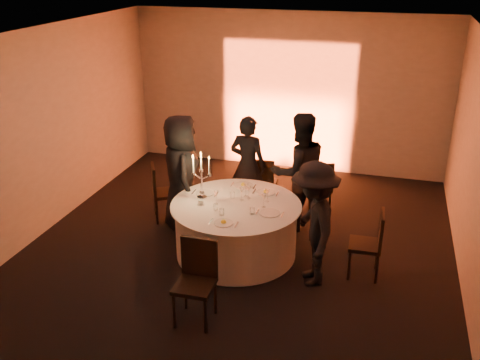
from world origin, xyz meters
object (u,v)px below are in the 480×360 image
(chair_left, at_px, (161,189))
(coffee_cup, at_px, (201,202))
(chair_back_right, at_px, (318,186))
(chair_right, at_px, (371,241))
(candelabra, at_px, (202,182))
(chair_front, at_px, (197,276))
(guest_left, at_px, (181,173))
(guest_right, at_px, (314,224))
(guest_back_right, at_px, (299,172))
(chair_back_left, at_px, (263,180))
(banquet_table, at_px, (236,229))
(guest_back_left, at_px, (248,166))

(chair_left, height_order, coffee_cup, chair_left)
(chair_left, bearing_deg, chair_back_right, -99.34)
(chair_right, height_order, candelabra, candelabra)
(chair_front, relative_size, guest_left, 0.55)
(guest_right, bearing_deg, chair_right, 95.57)
(guest_back_right, bearing_deg, guest_right, 74.31)
(chair_back_right, relative_size, guest_back_right, 0.51)
(guest_back_right, bearing_deg, guest_left, -16.14)
(chair_back_left, xyz_separation_m, coffee_cup, (-0.48, -1.69, 0.31))
(chair_back_left, distance_m, guest_back_right, 0.93)
(banquet_table, distance_m, chair_left, 1.60)
(chair_back_right, bearing_deg, chair_back_left, -31.11)
(guest_left, height_order, guest_back_right, guest_back_right)
(chair_left, height_order, guest_left, guest_left)
(guest_left, bearing_deg, guest_back_right, -101.23)
(chair_back_right, distance_m, coffee_cup, 2.18)
(chair_back_right, bearing_deg, coffee_cup, 20.94)
(chair_back_left, relative_size, chair_right, 0.95)
(chair_back_left, height_order, guest_right, guest_right)
(chair_back_right, bearing_deg, guest_left, -2.24)
(chair_right, xyz_separation_m, candelabra, (-2.36, 0.12, 0.49))
(chair_left, relative_size, chair_back_left, 1.05)
(guest_back_left, relative_size, guest_right, 1.00)
(banquet_table, height_order, chair_back_left, chair_back_left)
(candelabra, bearing_deg, chair_front, -72.68)
(coffee_cup, bearing_deg, chair_right, 1.92)
(chair_back_left, bearing_deg, guest_back_right, 142.24)
(coffee_cup, bearing_deg, chair_back_right, 50.12)
(chair_left, bearing_deg, guest_back_left, -92.33)
(chair_back_left, relative_size, chair_front, 0.89)
(guest_back_left, bearing_deg, banquet_table, 106.33)
(guest_right, bearing_deg, chair_front, -64.82)
(guest_left, bearing_deg, chair_back_right, -91.09)
(chair_right, relative_size, guest_back_right, 0.51)
(chair_back_left, height_order, chair_right, chair_right)
(chair_left, height_order, chair_back_right, same)
(chair_right, bearing_deg, chair_back_left, -133.38)
(chair_front, height_order, guest_right, guest_right)
(chair_back_right, xyz_separation_m, guest_right, (0.20, -1.90, 0.30))
(banquet_table, distance_m, chair_front, 1.51)
(banquet_table, xyz_separation_m, chair_front, (-0.03, -1.50, 0.17))
(guest_right, bearing_deg, banquet_table, -127.70)
(chair_right, bearing_deg, coffee_cup, -90.05)
(guest_left, bearing_deg, coffee_cup, -168.72)
(chair_left, distance_m, chair_back_right, 2.49)
(banquet_table, height_order, candelabra, candelabra)
(chair_back_left, xyz_separation_m, chair_back_right, (0.91, -0.03, 0.03))
(banquet_table, distance_m, guest_back_left, 1.40)
(coffee_cup, bearing_deg, banquet_table, 16.37)
(chair_right, bearing_deg, candelabra, -94.98)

